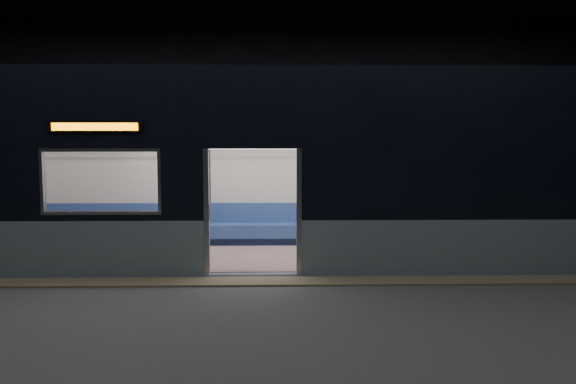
{
  "coord_description": "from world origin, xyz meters",
  "views": [
    {
      "loc": [
        0.35,
        -8.63,
        2.32
      ],
      "look_at": [
        0.59,
        2.3,
        1.23
      ],
      "focal_mm": 38.0,
      "sensor_mm": 36.0,
      "label": 1
    }
  ],
  "objects": [
    {
      "name": "station_floor",
      "position": [
        0.0,
        0.0,
        -0.01
      ],
      "size": [
        24.0,
        14.0,
        0.01
      ],
      "primitive_type": "cube",
      "color": "#47494C",
      "rests_on": "ground"
    },
    {
      "name": "station_envelope",
      "position": [
        0.0,
        0.0,
        3.66
      ],
      "size": [
        24.0,
        14.0,
        5.0
      ],
      "color": "black",
      "rests_on": "station_floor"
    },
    {
      "name": "tactile_strip",
      "position": [
        0.0,
        0.55,
        0.01
      ],
      "size": [
        22.8,
        0.5,
        0.03
      ],
      "primitive_type": "cube",
      "color": "#8C7F59",
      "rests_on": "station_floor"
    },
    {
      "name": "metro_car",
      "position": [
        -0.0,
        2.54,
        1.85
      ],
      "size": [
        18.0,
        3.04,
        3.35
      ],
      "color": "gray",
      "rests_on": "station_floor"
    },
    {
      "name": "passenger",
      "position": [
        3.6,
        3.55,
        0.81
      ],
      "size": [
        0.41,
        0.71,
        1.41
      ],
      "rotation": [
        0.0,
        0.0,
        -0.03
      ],
      "color": "black",
      "rests_on": "metro_car"
    },
    {
      "name": "handbag",
      "position": [
        3.65,
        3.31,
        0.68
      ],
      "size": [
        0.34,
        0.32,
        0.14
      ],
      "primitive_type": "cube",
      "rotation": [
        0.0,
        0.0,
        -0.4
      ],
      "color": "black",
      "rests_on": "passenger"
    },
    {
      "name": "transit_map",
      "position": [
        2.7,
        3.85,
        1.48
      ],
      "size": [
        1.03,
        0.03,
        0.67
      ],
      "primitive_type": "cube",
      "color": "white",
      "rests_on": "metro_car"
    }
  ]
}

